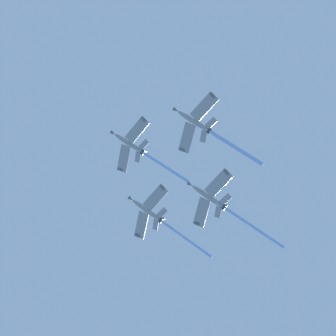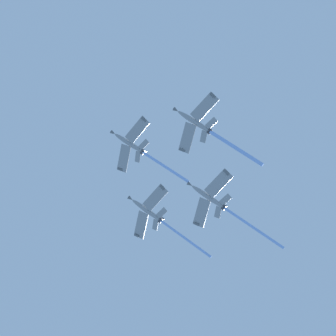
# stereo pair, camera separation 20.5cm
# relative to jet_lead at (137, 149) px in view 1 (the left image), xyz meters

# --- Properties ---
(jet_lead) EXTENTS (27.98, 19.60, 15.46)m
(jet_lead) POSITION_rel_jet_lead_xyz_m (0.00, 0.00, 0.00)
(jet_lead) COLOR gray
(jet_left_wing) EXTENTS (28.32, 19.74, 15.54)m
(jet_left_wing) POSITION_rel_jet_lead_xyz_m (-11.15, 20.13, -9.39)
(jet_left_wing) COLOR gray
(jet_right_wing) EXTENTS (28.57, 19.60, 16.87)m
(jet_right_wing) POSITION_rel_jet_lead_xyz_m (-16.50, -11.68, -8.94)
(jet_right_wing) COLOR gray
(jet_slot) EXTENTS (29.45, 19.65, 17.00)m
(jet_slot) POSITION_rel_jet_lead_xyz_m (-26.87, 5.95, -15.44)
(jet_slot) COLOR gray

